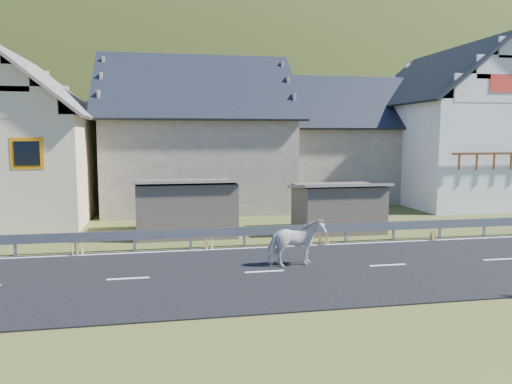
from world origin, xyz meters
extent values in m
plane|color=#39471E|center=(0.00, 0.00, 0.00)|extent=(160.00, 160.00, 0.00)
cube|color=black|center=(0.00, 0.00, 0.02)|extent=(60.00, 7.00, 0.04)
cube|color=silver|center=(0.00, 0.00, 0.04)|extent=(60.00, 6.60, 0.01)
cube|color=#93969B|center=(0.00, 3.68, 0.58)|extent=(28.00, 0.08, 0.34)
cube|color=#93969B|center=(-8.00, 3.70, 0.35)|extent=(0.10, 0.06, 0.70)
cube|color=#93969B|center=(-6.00, 3.70, 0.35)|extent=(0.10, 0.06, 0.70)
cube|color=#93969B|center=(-4.00, 3.70, 0.35)|extent=(0.10, 0.06, 0.70)
cube|color=#93969B|center=(-2.00, 3.70, 0.35)|extent=(0.10, 0.06, 0.70)
cube|color=#93969B|center=(0.00, 3.70, 0.35)|extent=(0.10, 0.06, 0.70)
cube|color=#93969B|center=(2.00, 3.70, 0.35)|extent=(0.10, 0.06, 0.70)
cube|color=#93969B|center=(4.00, 3.70, 0.35)|extent=(0.10, 0.06, 0.70)
cube|color=#93969B|center=(6.00, 3.70, 0.35)|extent=(0.10, 0.06, 0.70)
cube|color=#93969B|center=(8.00, 3.70, 0.35)|extent=(0.10, 0.06, 0.70)
cube|color=#93969B|center=(10.00, 3.70, 0.35)|extent=(0.10, 0.06, 0.70)
cube|color=brown|center=(-2.00, 6.50, 1.10)|extent=(4.30, 3.30, 2.40)
cube|color=brown|center=(4.50, 6.00, 1.00)|extent=(3.80, 2.90, 2.20)
cube|color=beige|center=(-10.00, 12.00, 2.50)|extent=(7.00, 9.00, 5.00)
cube|color=orange|center=(-8.40, 7.50, 3.40)|extent=(1.30, 0.12, 1.30)
cube|color=gray|center=(-1.00, 15.00, 2.50)|extent=(10.00, 9.00, 5.00)
cube|color=gray|center=(9.00, 17.00, 2.30)|extent=(9.00, 8.00, 4.60)
cube|color=white|center=(15.00, 14.00, 3.00)|extent=(8.00, 10.00, 6.00)
cube|color=brown|center=(15.00, 8.75, 3.20)|extent=(6.80, 0.12, 0.12)
ellipsoid|color=#213011|center=(5.00, 180.00, -20.00)|extent=(440.00, 280.00, 260.00)
imported|color=silver|center=(1.11, 0.47, 0.79)|extent=(1.03, 1.86, 1.50)
camera|label=1|loc=(-2.98, -14.38, 4.13)|focal=35.00mm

